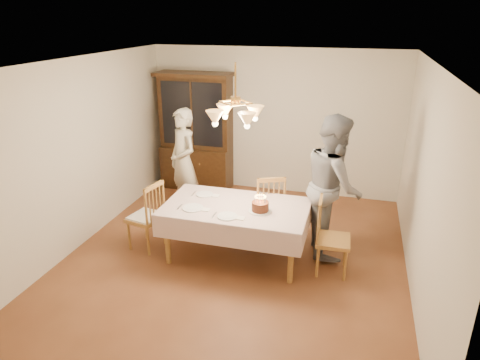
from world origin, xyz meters
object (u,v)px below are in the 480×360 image
(dining_table, at_px, (236,211))
(chair_far_side, at_px, (268,209))
(china_hutch, at_px, (196,134))
(birthday_cake, at_px, (260,207))
(elderly_woman, at_px, (184,162))

(dining_table, distance_m, chair_far_side, 0.78)
(china_hutch, height_order, birthday_cake, china_hutch)
(birthday_cake, bearing_deg, elderly_woman, 141.49)
(china_hutch, bearing_deg, birthday_cake, -52.85)
(china_hutch, relative_size, birthday_cake, 7.20)
(china_hutch, bearing_deg, chair_far_side, -42.41)
(china_hutch, bearing_deg, elderly_woman, -80.10)
(dining_table, relative_size, birthday_cake, 6.33)
(china_hutch, height_order, elderly_woman, china_hutch)
(birthday_cake, bearing_deg, dining_table, 167.23)
(elderly_woman, bearing_deg, dining_table, -3.95)
(birthday_cake, bearing_deg, chair_far_side, 93.56)
(china_hutch, xyz_separation_m, elderly_woman, (0.19, -1.08, -0.17))
(dining_table, height_order, birthday_cake, birthday_cake)
(dining_table, bearing_deg, china_hutch, 122.22)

